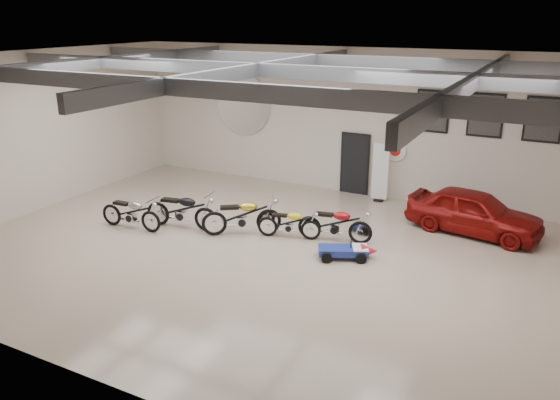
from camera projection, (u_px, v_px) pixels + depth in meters
The scene contains 19 objects.
floor at pixel (259, 252), 14.55m from camera, with size 16.00×12.00×0.01m, color tan.
ceiling at pixel (257, 59), 12.93m from camera, with size 16.00×12.00×0.01m, color gray.
back_wall at pixel (344, 122), 18.79m from camera, with size 16.00×0.02×5.00m, color beige.
left_wall at pixel (37, 132), 17.20m from camera, with size 0.02×12.00×5.00m, color beige.
ceiling_beams at pixel (257, 70), 13.01m from camera, with size 15.80×11.80×0.32m, color slate, non-canonical shape.
door at pixel (355, 164), 19.00m from camera, with size 0.92×0.08×2.10m, color black.
logo_plaque at pixel (243, 105), 20.38m from camera, with size 2.30×0.06×1.16m, color silver, non-canonical shape.
poster_left at pixel (433, 111), 17.27m from camera, with size 1.05×0.08×1.35m, color black, non-canonical shape.
poster_mid at pixel (486, 115), 16.58m from camera, with size 1.05×0.08×1.35m, color black, non-canonical shape.
poster_right at pixel (544, 120), 15.88m from camera, with size 1.05×0.08×1.35m, color black, non-canonical shape.
oil_sign at pixel (396, 151), 18.19m from camera, with size 0.72×0.10×0.72m, color white, non-canonical shape.
banner_stand at pixel (380, 173), 18.19m from camera, with size 0.53×0.21×1.96m, color white, non-canonical shape.
motorcycle_silver at pixel (130, 212), 15.96m from camera, with size 2.02×0.62×1.05m, color silver, non-canonical shape.
motorcycle_black at pixel (181, 209), 15.99m from camera, with size 2.24×0.69×1.16m, color silver, non-canonical shape.
motorcycle_gold at pixel (242, 215), 15.54m from camera, with size 2.23×0.69×1.16m, color silver, non-canonical shape.
motorcycle_yellow at pixel (289, 223), 15.32m from camera, with size 1.77×0.55×0.92m, color silver, non-canonical shape.
motorcycle_red at pixel (335, 223), 15.08m from camera, with size 2.04×0.63×1.06m, color silver, non-canonical shape.
go_kart at pixel (348, 248), 14.08m from camera, with size 1.56×0.70×0.57m, color navy, non-canonical shape.
vintage_car at pixel (474, 212), 15.62m from camera, with size 3.78×1.52×1.29m, color maroon.
Camera 1 is at (6.57, -11.60, 6.01)m, focal length 35.00 mm.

